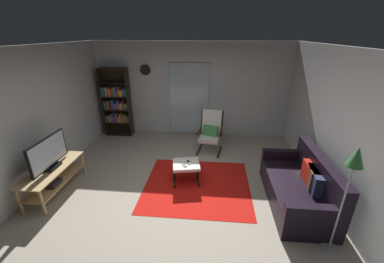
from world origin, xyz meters
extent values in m
plane|color=#A79C8A|center=(0.00, 0.00, 0.00)|extent=(7.02, 7.02, 0.00)
cube|color=silver|center=(0.00, 2.90, 1.30)|extent=(5.60, 0.06, 2.60)
cube|color=silver|center=(-2.70, 0.00, 1.30)|extent=(0.06, 6.00, 2.60)
cube|color=silver|center=(2.70, 0.00, 1.30)|extent=(0.06, 6.00, 2.60)
cube|color=silver|center=(-0.08, 2.83, 1.05)|extent=(1.10, 0.01, 2.00)
cube|color=red|center=(0.34, 0.28, 0.00)|extent=(2.05, 1.88, 0.01)
cube|color=tan|center=(-2.29, -0.15, 0.50)|extent=(0.50, 1.37, 0.02)
cube|color=tan|center=(-2.29, -0.15, 0.23)|extent=(0.46, 1.31, 0.02)
cylinder|color=tan|center=(-2.09, -0.78, 0.25)|extent=(0.05, 0.05, 0.49)
cylinder|color=tan|center=(-2.09, 0.48, 0.25)|extent=(0.05, 0.05, 0.49)
cylinder|color=tan|center=(-2.49, -0.78, 0.25)|extent=(0.05, 0.05, 0.49)
cylinder|color=tan|center=(-2.49, 0.48, 0.25)|extent=(0.05, 0.05, 0.49)
cube|color=#28282D|center=(-2.29, -0.29, 0.28)|extent=(0.30, 0.28, 0.07)
cube|color=black|center=(-2.29, -0.15, 0.54)|extent=(0.20, 0.32, 0.05)
cube|color=black|center=(-2.29, -0.15, 0.84)|extent=(0.04, 0.96, 0.54)
cube|color=silver|center=(-2.27, -0.15, 0.84)|extent=(0.01, 0.90, 0.49)
cube|color=black|center=(-2.50, 2.61, 0.96)|extent=(0.02, 0.30, 1.92)
cube|color=black|center=(-1.75, 2.61, 0.96)|extent=(0.02, 0.30, 1.92)
cube|color=black|center=(-2.12, 2.75, 0.96)|extent=(0.77, 0.02, 1.92)
cube|color=black|center=(-2.12, 2.61, 0.02)|extent=(0.74, 0.28, 0.02)
cube|color=black|center=(-2.12, 2.61, 0.38)|extent=(0.74, 0.28, 0.02)
cube|color=black|center=(-2.12, 2.61, 0.77)|extent=(0.74, 0.28, 0.02)
cube|color=black|center=(-2.12, 2.61, 1.15)|extent=(0.74, 0.28, 0.02)
cube|color=black|center=(-2.12, 2.61, 1.54)|extent=(0.74, 0.28, 0.02)
cube|color=black|center=(-2.12, 2.61, 1.91)|extent=(0.74, 0.28, 0.02)
cube|color=#375FAA|center=(-2.46, 2.61, 0.47)|extent=(0.04, 0.21, 0.16)
cube|color=brown|center=(-2.42, 2.60, 0.50)|extent=(0.04, 0.11, 0.21)
cube|color=gold|center=(-2.37, 2.61, 0.48)|extent=(0.04, 0.16, 0.18)
cube|color=gold|center=(-2.32, 2.61, 0.47)|extent=(0.03, 0.13, 0.16)
cube|color=#3C5DA2|center=(-2.28, 2.61, 0.53)|extent=(0.04, 0.22, 0.27)
cube|color=brown|center=(-2.22, 2.62, 0.47)|extent=(0.04, 0.13, 0.16)
cube|color=purple|center=(-2.17, 2.60, 0.52)|extent=(0.04, 0.10, 0.27)
cube|color=#BF2C37|center=(-2.12, 2.60, 0.48)|extent=(0.03, 0.10, 0.17)
cube|color=gold|center=(-2.09, 2.61, 0.47)|extent=(0.03, 0.14, 0.16)
cube|color=#979B33|center=(-2.05, 2.62, 0.52)|extent=(0.04, 0.17, 0.25)
cube|color=orange|center=(-2.00, 2.62, 0.49)|extent=(0.03, 0.14, 0.19)
cube|color=#9B4087|center=(-1.97, 2.60, 0.48)|extent=(0.03, 0.21, 0.18)
cube|color=gold|center=(-1.92, 2.62, 0.50)|extent=(0.03, 0.12, 0.22)
cube|color=red|center=(-1.88, 2.63, 0.47)|extent=(0.04, 0.13, 0.16)
cube|color=#3E67B9|center=(-1.83, 2.62, 0.49)|extent=(0.04, 0.16, 0.19)
cube|color=orange|center=(-1.79, 2.61, 0.49)|extent=(0.03, 0.11, 0.20)
cube|color=#949F2F|center=(-2.46, 2.61, 0.89)|extent=(0.03, 0.15, 0.22)
cube|color=gold|center=(-2.43, 2.61, 0.86)|extent=(0.02, 0.13, 0.16)
cube|color=#2C5DAB|center=(-2.39, 2.60, 0.90)|extent=(0.04, 0.23, 0.24)
cube|color=#9A972C|center=(-2.34, 2.60, 0.89)|extent=(0.03, 0.19, 0.23)
cube|color=red|center=(-2.31, 2.60, 0.88)|extent=(0.02, 0.23, 0.20)
cube|color=olive|center=(-2.27, 2.62, 0.91)|extent=(0.03, 0.10, 0.26)
cube|color=#276AA2|center=(-2.23, 2.62, 0.91)|extent=(0.03, 0.17, 0.26)
cube|color=#91398D|center=(-2.20, 2.61, 0.86)|extent=(0.03, 0.14, 0.18)
cube|color=purple|center=(-2.15, 2.61, 0.87)|extent=(0.04, 0.15, 0.18)
cube|color=#59928D|center=(-2.11, 2.63, 0.88)|extent=(0.02, 0.11, 0.20)
cube|color=#9E4791|center=(-2.07, 2.62, 0.91)|extent=(0.04, 0.11, 0.26)
cube|color=#A68F27|center=(-2.03, 2.60, 0.85)|extent=(0.04, 0.13, 0.16)
cube|color=gold|center=(-1.98, 2.63, 0.87)|extent=(0.04, 0.19, 0.18)
cube|color=#9B388D|center=(-1.94, 2.61, 0.90)|extent=(0.03, 0.11, 0.24)
cube|color=#973C82|center=(-1.90, 2.62, 0.86)|extent=(0.02, 0.16, 0.16)
cube|color=gold|center=(-1.87, 2.63, 0.86)|extent=(0.03, 0.12, 0.17)
cube|color=#9A9D2B|center=(-1.83, 2.62, 0.87)|extent=(0.03, 0.13, 0.18)
cube|color=#3067A9|center=(-1.80, 2.61, 0.87)|extent=(0.02, 0.14, 0.18)
cube|color=#3B7D47|center=(-2.46, 2.60, 1.29)|extent=(0.03, 0.23, 0.25)
cube|color=#3667AB|center=(-2.42, 2.63, 1.28)|extent=(0.04, 0.19, 0.24)
cube|color=beige|center=(-2.37, 2.61, 1.26)|extent=(0.02, 0.13, 0.20)
cube|color=beige|center=(-2.34, 2.61, 1.28)|extent=(0.04, 0.22, 0.24)
cube|color=red|center=(-2.30, 2.60, 1.28)|extent=(0.02, 0.21, 0.23)
cube|color=orange|center=(-2.26, 2.62, 1.27)|extent=(0.04, 0.23, 0.22)
cube|color=#C33B2A|center=(-2.20, 2.61, 1.27)|extent=(0.04, 0.21, 0.21)
cube|color=orange|center=(-2.16, 2.62, 1.26)|extent=(0.02, 0.20, 0.20)
cube|color=#447E3C|center=(-2.13, 2.60, 1.29)|extent=(0.02, 0.23, 0.25)
cube|color=#3C57AE|center=(-2.08, 2.59, 1.29)|extent=(0.04, 0.24, 0.25)
cube|color=olive|center=(-2.04, 2.59, 1.25)|extent=(0.02, 0.19, 0.18)
cube|color=red|center=(-2.00, 2.60, 1.29)|extent=(0.04, 0.15, 0.26)
cube|color=gold|center=(-1.95, 2.61, 1.25)|extent=(0.04, 0.19, 0.17)
cube|color=gold|center=(-1.91, 2.59, 1.24)|extent=(0.02, 0.13, 0.16)
cube|color=#3462AF|center=(-1.87, 2.62, 1.28)|extent=(0.03, 0.15, 0.24)
cube|color=#3464B7|center=(-1.83, 2.61, 1.25)|extent=(0.04, 0.13, 0.18)
cube|color=#44814E|center=(-1.80, 2.61, 1.28)|extent=(0.02, 0.11, 0.24)
cube|color=black|center=(2.08, -0.05, 0.20)|extent=(0.86, 1.82, 0.40)
cube|color=black|center=(2.42, -0.05, 0.65)|extent=(0.18, 1.82, 0.50)
cube|color=black|center=(2.08, -0.89, 0.50)|extent=(0.86, 0.14, 0.20)
cube|color=black|center=(2.08, 0.79, 0.50)|extent=(0.86, 0.14, 0.20)
cube|color=red|center=(2.29, 0.03, 0.57)|extent=(0.15, 0.38, 0.34)
cube|color=brown|center=(2.29, -0.12, 0.57)|extent=(0.20, 0.40, 0.34)
cube|color=navy|center=(2.29, -0.27, 0.57)|extent=(0.19, 0.39, 0.34)
cube|color=black|center=(0.80, 1.71, 0.02)|extent=(0.14, 0.60, 0.04)
cube|color=black|center=(0.84, 1.97, 0.68)|extent=(0.07, 0.18, 0.63)
cube|color=black|center=(0.80, 1.73, 0.54)|extent=(0.12, 0.52, 0.03)
cube|color=black|center=(0.29, 1.79, 0.02)|extent=(0.14, 0.60, 0.04)
cube|color=black|center=(0.33, 2.05, 0.68)|extent=(0.07, 0.18, 0.63)
cube|color=black|center=(0.29, 1.81, 0.54)|extent=(0.12, 0.52, 0.03)
cube|color=white|center=(0.54, 1.73, 0.38)|extent=(0.56, 0.59, 0.08)
cube|color=white|center=(0.58, 1.99, 0.72)|extent=(0.50, 0.26, 0.60)
cube|color=#3D8C45|center=(0.56, 1.83, 0.50)|extent=(0.40, 0.29, 0.34)
cube|color=white|center=(0.11, 0.42, 0.38)|extent=(0.60, 0.57, 0.06)
cube|color=black|center=(-0.13, 0.37, 0.02)|extent=(0.13, 0.48, 0.04)
cube|color=black|center=(-0.13, 0.37, 0.19)|extent=(0.04, 0.04, 0.35)
cube|color=black|center=(0.34, 0.46, 0.02)|extent=(0.13, 0.48, 0.04)
cube|color=black|center=(0.34, 0.46, 0.19)|extent=(0.04, 0.04, 0.35)
cube|color=black|center=(0.16, 0.44, 0.42)|extent=(0.09, 0.15, 0.02)
cube|color=black|center=(0.09, 0.33, 0.41)|extent=(0.12, 0.16, 0.01)
cylinder|color=#A5A5AD|center=(2.29, -1.03, 0.01)|extent=(0.22, 0.22, 0.02)
cylinder|color=#B2B2B7|center=(2.29, -1.03, 0.68)|extent=(0.02, 0.02, 1.31)
cone|color=#3D8C45|center=(2.29, -1.03, 1.46)|extent=(0.20, 0.20, 0.25)
cylinder|color=silver|center=(-1.28, 2.83, 1.85)|extent=(0.28, 0.02, 0.28)
cylinder|color=black|center=(-1.28, 2.82, 1.85)|extent=(0.29, 0.01, 0.29)
camera|label=1|loc=(0.60, -3.62, 2.80)|focal=22.14mm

